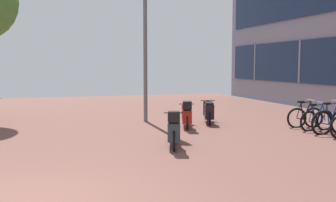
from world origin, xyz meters
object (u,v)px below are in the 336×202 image
Objects in this scene: lamp_post at (145,22)px; scooter_far at (209,112)px; bicycle_rack_03 at (331,122)px; bicycle_rack_04 at (317,120)px; scooter_mid at (187,115)px; bicycle_rack_05 at (305,117)px; scooter_near at (174,130)px.

scooter_far is at bearing -31.22° from lamp_post.
bicycle_rack_03 reaches higher than bicycle_rack_04.
bicycle_rack_03 is 0.22× the size of lamp_post.
lamp_post is (-1.97, 1.20, 3.15)m from scooter_far.
scooter_mid is at bearing -148.83° from scooter_far.
bicycle_rack_03 reaches higher than bicycle_rack_05.
bicycle_rack_03 is 0.84× the size of scooter_far.
scooter_mid is 1.21m from scooter_far.
lamp_post is (-4.69, 2.83, 3.22)m from bicycle_rack_05.
scooter_mid is 1.03× the size of scooter_far.
bicycle_rack_04 is at bearing -36.65° from lamp_post.
bicycle_rack_04 is at bearing -40.20° from scooter_far.
lamp_post is (-0.94, 1.82, 3.13)m from scooter_mid.
scooter_near reaches higher than bicycle_rack_05.
lamp_post is at bearing 148.78° from scooter_far.
scooter_far is (1.03, 0.62, -0.01)m from scooter_mid.
lamp_post reaches higher than scooter_near.
bicycle_rack_04 is 0.64m from bicycle_rack_05.
bicycle_rack_04 is 0.76× the size of scooter_far.
scooter_near is 0.26× the size of lamp_post.
bicycle_rack_05 is 0.20× the size of lamp_post.
scooter_far is 3.90m from lamp_post.
bicycle_rack_04 is at bearing -23.87° from scooter_mid.
bicycle_rack_05 is 5.36m from scooter_near.
bicycle_rack_04 is 0.76× the size of scooter_near.
lamp_post is (0.37, 4.55, 3.11)m from scooter_near.
lamp_post reaches higher than bicycle_rack_05.
bicycle_rack_05 is (0.03, 1.28, -0.03)m from bicycle_rack_03.
scooter_mid reaches higher than scooter_far.
bicycle_rack_03 is 0.64m from bicycle_rack_04.
bicycle_rack_04 is 0.74× the size of scooter_mid.
scooter_mid is (-3.72, 1.65, 0.09)m from bicycle_rack_04.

